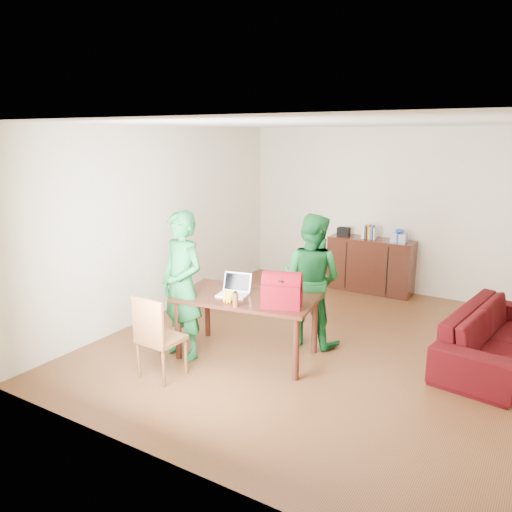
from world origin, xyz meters
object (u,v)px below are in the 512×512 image
Objects in this scene: laptop at (232,292)px; sofa at (497,336)px; red_bag at (282,293)px; chair at (161,353)px; person_near at (182,285)px; person_far at (311,280)px; table at (247,303)px; bottle at (235,299)px.

sofa is at bearing 16.84° from laptop.
laptop is 0.68m from red_bag.
laptop is at bearing 68.40° from chair.
person_near reaches higher than person_far.
laptop is at bearing -157.49° from table.
red_bag is at bearing 33.17° from bottle.
chair is 0.54× the size of person_near.
red_bag is (1.18, 0.26, 0.03)m from person_near.
red_bag reaches higher than table.
person_far is at bearing 72.69° from bottle.
bottle is 0.08× the size of sofa.
person_near reaches higher than red_bag.
table is 0.78m from person_near.
chair is 0.44× the size of sofa.
sofa is (3.21, 1.74, -0.56)m from person_near.
person_far is at bearing 61.91° from chair.
table is 4.54× the size of laptop.
laptop is 0.18× the size of sofa.
person_near reaches higher than table.
person_far is 0.89m from red_bag.
person_far is 9.08× the size of bottle.
person_near is at bearing 178.49° from bottle.
chair is 0.83m from person_near.
laptop is (0.37, 0.85, 0.52)m from chair.
red_bag reaches higher than laptop.
red_bag is at bearing 134.48° from sofa.
red_bag reaches higher than bottle.
laptop is 2.09× the size of bottle.
person_near is 1.20m from red_bag.
chair is at bearing -63.65° from person_near.
chair reaches higher than bottle.
sofa is (2.56, 1.36, -0.35)m from table.
person_near is 0.59m from laptop.
bottle is (0.10, -0.40, 0.18)m from table.
person_near is 0.81× the size of sofa.
laptop is (-0.61, -0.84, -0.03)m from person_far.
bottle is at bearing 11.11° from person_near.
laptop reaches higher than chair.
chair is 2.46× the size of laptop.
person_far is at bearing 58.19° from person_near.
red_bag is at bearing -14.30° from laptop.
chair is 1.46m from red_bag.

